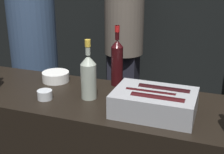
{
  "coord_description": "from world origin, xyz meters",
  "views": [
    {
      "loc": [
        0.53,
        -1.15,
        1.66
      ],
      "look_at": [
        0.0,
        0.31,
        1.1
      ],
      "focal_mm": 50.0,
      "sensor_mm": 36.0,
      "label": 1
    }
  ],
  "objects_px": {
    "candle_votive": "(45,95)",
    "person_in_hoodie": "(35,57)",
    "rose_wine_bottle": "(89,75)",
    "person_grey_polo": "(124,38)",
    "red_wine_bottle_tall": "(117,61)",
    "ice_bin_with_bottles": "(155,102)",
    "bowl_white": "(56,76)"
  },
  "relations": [
    {
      "from": "candle_votive",
      "to": "person_in_hoodie",
      "type": "height_order",
      "value": "person_in_hoodie"
    },
    {
      "from": "ice_bin_with_bottles",
      "to": "red_wine_bottle_tall",
      "type": "xyz_separation_m",
      "value": [
        -0.3,
        0.3,
        0.08
      ]
    },
    {
      "from": "person_in_hoodie",
      "to": "person_grey_polo",
      "type": "xyz_separation_m",
      "value": [
        0.49,
        0.92,
        0.0
      ]
    },
    {
      "from": "candle_votive",
      "to": "person_grey_polo",
      "type": "height_order",
      "value": "person_grey_polo"
    },
    {
      "from": "person_in_hoodie",
      "to": "rose_wine_bottle",
      "type": "bearing_deg",
      "value": 178.9
    },
    {
      "from": "ice_bin_with_bottles",
      "to": "rose_wine_bottle",
      "type": "distance_m",
      "value": 0.39
    },
    {
      "from": "red_wine_bottle_tall",
      "to": "ice_bin_with_bottles",
      "type": "bearing_deg",
      "value": -45.23
    },
    {
      "from": "candle_votive",
      "to": "person_grey_polo",
      "type": "relative_size",
      "value": 0.05
    },
    {
      "from": "candle_votive",
      "to": "rose_wine_bottle",
      "type": "distance_m",
      "value": 0.26
    },
    {
      "from": "ice_bin_with_bottles",
      "to": "rose_wine_bottle",
      "type": "bearing_deg",
      "value": 170.41
    },
    {
      "from": "rose_wine_bottle",
      "to": "person_grey_polo",
      "type": "relative_size",
      "value": 0.19
    },
    {
      "from": "candle_votive",
      "to": "red_wine_bottle_tall",
      "type": "height_order",
      "value": "red_wine_bottle_tall"
    },
    {
      "from": "person_in_hoodie",
      "to": "bowl_white",
      "type": "bearing_deg",
      "value": 173.49
    },
    {
      "from": "candle_votive",
      "to": "rose_wine_bottle",
      "type": "bearing_deg",
      "value": 23.71
    },
    {
      "from": "rose_wine_bottle",
      "to": "person_in_hoodie",
      "type": "xyz_separation_m",
      "value": [
        -0.82,
        0.73,
        -0.18
      ]
    },
    {
      "from": "ice_bin_with_bottles",
      "to": "rose_wine_bottle",
      "type": "relative_size",
      "value": 1.21
    },
    {
      "from": "bowl_white",
      "to": "person_grey_polo",
      "type": "distance_m",
      "value": 1.48
    },
    {
      "from": "bowl_white",
      "to": "red_wine_bottle_tall",
      "type": "relative_size",
      "value": 0.46
    },
    {
      "from": "person_grey_polo",
      "to": "person_in_hoodie",
      "type": "bearing_deg",
      "value": -96.0
    },
    {
      "from": "ice_bin_with_bottles",
      "to": "person_in_hoodie",
      "type": "relative_size",
      "value": 0.23
    },
    {
      "from": "bowl_white",
      "to": "candle_votive",
      "type": "relative_size",
      "value": 2.05
    },
    {
      "from": "candle_votive",
      "to": "person_grey_polo",
      "type": "xyz_separation_m",
      "value": [
        -0.12,
        1.74,
        -0.07
      ]
    },
    {
      "from": "ice_bin_with_bottles",
      "to": "red_wine_bottle_tall",
      "type": "height_order",
      "value": "red_wine_bottle_tall"
    },
    {
      "from": "rose_wine_bottle",
      "to": "person_in_hoodie",
      "type": "bearing_deg",
      "value": 138.55
    },
    {
      "from": "ice_bin_with_bottles",
      "to": "candle_votive",
      "type": "distance_m",
      "value": 0.59
    },
    {
      "from": "bowl_white",
      "to": "rose_wine_bottle",
      "type": "height_order",
      "value": "rose_wine_bottle"
    },
    {
      "from": "red_wine_bottle_tall",
      "to": "person_in_hoodie",
      "type": "xyz_separation_m",
      "value": [
        -0.9,
        0.49,
        -0.2
      ]
    },
    {
      "from": "bowl_white",
      "to": "candle_votive",
      "type": "bearing_deg",
      "value": -72.58
    },
    {
      "from": "ice_bin_with_bottles",
      "to": "bowl_white",
      "type": "relative_size",
      "value": 2.36
    },
    {
      "from": "ice_bin_with_bottles",
      "to": "rose_wine_bottle",
      "type": "height_order",
      "value": "rose_wine_bottle"
    },
    {
      "from": "ice_bin_with_bottles",
      "to": "bowl_white",
      "type": "distance_m",
      "value": 0.71
    },
    {
      "from": "bowl_white",
      "to": "candle_votive",
      "type": "distance_m",
      "value": 0.27
    }
  ]
}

